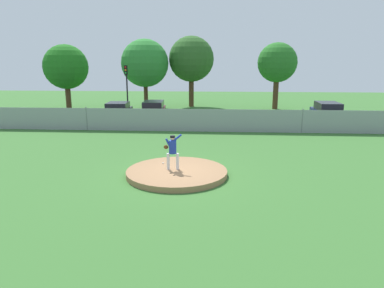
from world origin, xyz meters
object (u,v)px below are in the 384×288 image
object	(u,v)px
pitcher_youth	(172,149)
parked_car_charcoal	(118,112)
parked_car_navy	(327,113)
traffic_cone_orange	(204,123)
traffic_light_near	(127,81)
parked_car_burgundy	(153,111)
baseball	(163,163)

from	to	relation	value
pitcher_youth	parked_car_charcoal	world-z (taller)	pitcher_youth
pitcher_youth	parked_car_charcoal	distance (m)	15.77
pitcher_youth	parked_car_navy	world-z (taller)	pitcher_youth
parked_car_charcoal	traffic_cone_orange	distance (m)	7.87
pitcher_youth	parked_car_charcoal	bearing A→B (deg)	114.23
parked_car_charcoal	traffic_cone_orange	bearing A→B (deg)	-18.52
traffic_light_near	traffic_cone_orange	bearing A→B (deg)	-42.11
parked_car_burgundy	traffic_cone_orange	distance (m)	5.30
parked_car_navy	baseball	bearing A→B (deg)	-130.58
baseball	traffic_light_near	size ratio (longest dim) A/B	0.02
parked_car_charcoal	traffic_light_near	xyz separation A→B (m)	(-0.32, 4.53, 2.42)
parked_car_navy	traffic_light_near	bearing A→B (deg)	165.40
pitcher_youth	traffic_light_near	bearing A→B (deg)	109.76
parked_car_navy	traffic_light_near	distance (m)	18.51
baseball	parked_car_charcoal	world-z (taller)	parked_car_charcoal
parked_car_burgundy	traffic_light_near	xyz separation A→B (m)	(-3.32, 4.19, 2.37)
parked_car_charcoal	traffic_cone_orange	world-z (taller)	parked_car_charcoal
parked_car_burgundy	traffic_light_near	distance (m)	5.85
pitcher_youth	baseball	bearing A→B (deg)	123.99
parked_car_charcoal	traffic_light_near	bearing A→B (deg)	94.04
pitcher_youth	traffic_cone_orange	world-z (taller)	pitcher_youth
baseball	pitcher_youth	bearing A→B (deg)	-56.01
baseball	parked_car_charcoal	xyz separation A→B (m)	(-5.92, 13.56, 0.46)
parked_car_charcoal	parked_car_navy	bearing A→B (deg)	-0.33
baseball	parked_car_burgundy	size ratio (longest dim) A/B	0.02
parked_car_navy	parked_car_charcoal	bearing A→B (deg)	179.67
pitcher_youth	traffic_light_near	size ratio (longest dim) A/B	0.35
parked_car_burgundy	traffic_light_near	bearing A→B (deg)	128.40
parked_car_charcoal	parked_car_navy	size ratio (longest dim) A/B	0.88
parked_car_charcoal	parked_car_navy	xyz separation A→B (m)	(17.45, -0.10, 0.07)
parked_car_burgundy	parked_car_navy	xyz separation A→B (m)	(14.45, -0.44, 0.02)
traffic_light_near	pitcher_youth	bearing A→B (deg)	-70.24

